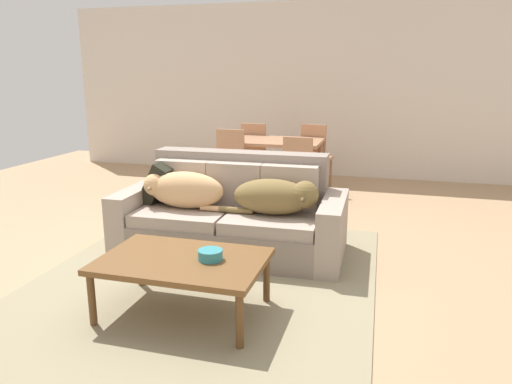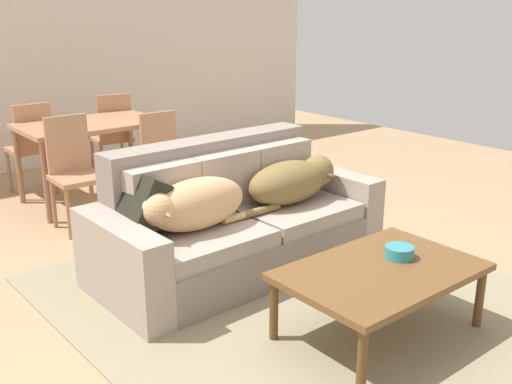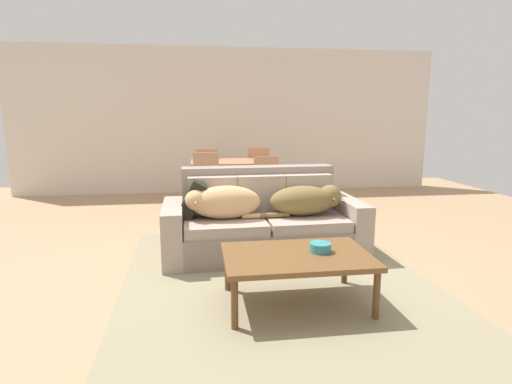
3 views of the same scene
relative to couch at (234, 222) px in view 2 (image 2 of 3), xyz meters
The scene contains 14 objects.
ground_plane 0.45m from the couch, 98.10° to the right, with size 10.00×10.00×0.00m, color tan.
back_partition 3.84m from the couch, 90.65° to the left, with size 8.00×0.12×2.70m, color beige.
area_rug 0.90m from the couch, 89.88° to the right, with size 2.69×3.35×0.01m, color gray.
couch is the anchor object (origin of this frame).
dog_on_left_cushion 0.53m from the couch, 160.68° to the right, with size 0.89×0.34×0.34m.
dog_on_right_cushion 0.53m from the couch, 15.71° to the right, with size 0.88×0.37×0.32m.
throw_pillow_by_left_arm 0.79m from the couch, behind, with size 0.15×0.40×0.40m, color black.
coffee_table 1.29m from the couch, 87.05° to the right, with size 1.12×0.75×0.41m.
bowl_on_coffee_table 1.29m from the couch, 78.32° to the right, with size 0.17×0.17×0.07m, color teal.
dining_table 2.11m from the couch, 93.64° to the left, with size 1.28×0.81×0.77m.
dining_chair_near_left 1.59m from the couch, 110.70° to the left, with size 0.41×0.41×0.95m.
dining_chair_near_right 1.49m from the couch, 78.27° to the left, with size 0.41×0.41×0.88m.
dining_chair_far_left 2.66m from the couch, 101.34° to the left, with size 0.41×0.41×0.93m.
dining_chair_far_right 2.65m from the couch, 82.34° to the left, with size 0.45×0.45×0.94m.
Camera 2 is at (-2.33, -2.88, 1.81)m, focal length 41.42 mm.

